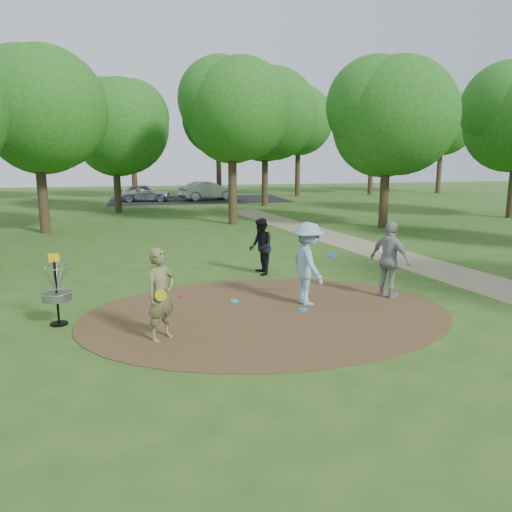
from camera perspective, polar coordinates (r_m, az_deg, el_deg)
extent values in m
plane|color=#2D5119|center=(11.37, 1.39, -6.62)|extent=(100.00, 100.00, 0.00)
cylinder|color=#47301C|center=(11.36, 1.39, -6.57)|extent=(8.40, 8.40, 0.02)
cube|color=#8C7A5B|center=(15.90, 22.75, -2.25)|extent=(7.55, 39.89, 0.01)
cube|color=black|center=(40.88, -6.56, 6.42)|extent=(14.00, 8.00, 0.01)
imported|color=olive|center=(9.75, -10.82, -4.34)|extent=(0.79, 0.75, 1.81)
cylinder|color=gold|center=(9.51, -10.83, -4.43)|extent=(0.22, 0.06, 0.22)
imported|color=#88AFCB|center=(11.89, 5.95, -0.89)|extent=(0.87, 1.36, 1.99)
cylinder|color=blue|center=(12.11, 8.71, 0.06)|extent=(0.26, 0.26, 0.08)
imported|color=black|center=(14.85, 0.56, 1.07)|extent=(0.64, 0.83, 1.70)
cylinder|color=#0B3BCB|center=(14.98, 1.41, 0.78)|extent=(0.23, 0.10, 0.22)
imported|color=#949497|center=(12.83, 15.06, -0.43)|extent=(0.92, 1.23, 1.94)
cylinder|color=white|center=(12.75, 14.35, 0.77)|extent=(0.22, 0.08, 0.22)
cylinder|color=#19C7C9|center=(12.24, -2.47, -5.15)|extent=(0.22, 0.22, 0.02)
cylinder|color=#0E89F2|center=(11.61, 5.43, -6.13)|extent=(0.22, 0.22, 0.02)
cylinder|color=red|center=(12.77, -8.22, -4.56)|extent=(0.22, 0.22, 0.02)
imported|color=#A5A7AD|center=(39.97, -12.60, 7.08)|extent=(4.18, 2.22, 1.35)
imported|color=#A5A6AD|center=(40.50, -5.53, 7.44)|extent=(4.76, 2.70, 1.48)
cylinder|color=black|center=(11.26, -21.81, -4.04)|extent=(0.05, 0.05, 1.35)
cylinder|color=black|center=(11.45, -21.57, -7.21)|extent=(0.36, 0.36, 0.04)
cylinder|color=gray|center=(11.28, -21.79, -4.31)|extent=(0.60, 0.60, 0.16)
torus|color=gray|center=(11.26, -21.82, -3.92)|extent=(0.63, 0.63, 0.03)
torus|color=gray|center=(11.13, -22.03, -1.19)|extent=(0.58, 0.58, 0.02)
cube|color=yellow|center=(11.09, -22.11, -0.18)|extent=(0.22, 0.02, 0.18)
cylinder|color=#332316|center=(24.88, -23.23, 6.78)|extent=(0.44, 0.44, 3.80)
sphere|color=#1F5316|center=(24.89, -23.86, 14.59)|extent=(5.46, 5.46, 5.46)
cylinder|color=#332316|center=(25.93, -2.70, 8.25)|extent=(0.44, 0.44, 4.18)
sphere|color=#1F5316|center=(25.97, -2.78, 15.96)|extent=(5.08, 5.08, 5.08)
cylinder|color=#332316|center=(25.40, 14.46, 7.20)|extent=(0.44, 0.44, 3.61)
sphere|color=#1F5316|center=(25.39, 14.84, 14.71)|extent=(5.55, 5.55, 5.55)
cylinder|color=#332316|center=(32.53, -15.58, 7.82)|extent=(0.44, 0.44, 3.42)
sphere|color=#1F5316|center=(32.51, -15.89, 13.64)|extent=(5.80, 5.80, 5.80)
cylinder|color=#332316|center=(35.57, 1.02, 9.28)|extent=(0.44, 0.44, 4.37)
sphere|color=#1F5316|center=(35.64, 1.04, 15.59)|extent=(6.31, 6.31, 6.31)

